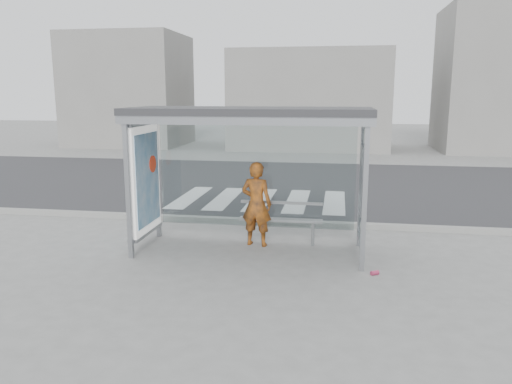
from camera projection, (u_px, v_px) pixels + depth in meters
ground at (249, 251)px, 9.20m from camera, size 80.00×80.00×0.00m
road at (288, 184)px, 15.97m from camera, size 30.00×10.00×0.01m
curb at (265, 222)px, 11.07m from camera, size 30.00×0.18×0.12m
crosswalk at (261, 200)px, 13.63m from camera, size 4.55×3.00×0.00m
bus_shelter at (229, 143)px, 8.93m from camera, size 4.25×1.65×2.62m
building_left at (129, 90)px, 27.63m from camera, size 6.00×5.00×6.00m
building_center at (310, 100)px, 26.12m from camera, size 8.00×5.00×5.00m
building_right at (494, 80)px, 24.48m from camera, size 5.00×5.00×7.00m
person at (256, 204)px, 9.43m from camera, size 0.65×0.48×1.62m
bench at (281, 219)px, 9.56m from camera, size 1.59×0.24×0.82m
soda_can at (375, 273)px, 8.00m from camera, size 0.15×0.13×0.07m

